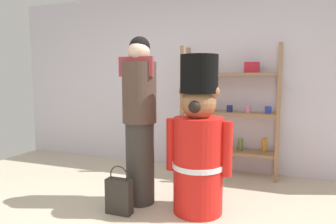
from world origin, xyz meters
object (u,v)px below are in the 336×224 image
merchandise_shelf (230,111)px  person_shopper (140,118)px  shopping_bag (119,196)px  teddy_bear_guard (198,144)px

merchandise_shelf → person_shopper: merchandise_shelf is taller
person_shopper → shopping_bag: size_ratio=3.62×
teddy_bear_guard → person_shopper: 0.68m
teddy_bear_guard → shopping_bag: size_ratio=3.21×
shopping_bag → teddy_bear_guard: bearing=23.6°
merchandise_shelf → shopping_bag: (-0.82, -1.65, -0.71)m
merchandise_shelf → person_shopper: 1.52m
person_shopper → teddy_bear_guard: bearing=-0.8°
person_shopper → shopping_bag: (-0.08, -0.32, -0.74)m
merchandise_shelf → shopping_bag: merchandise_shelf is taller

